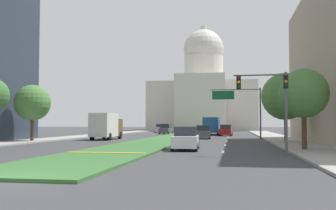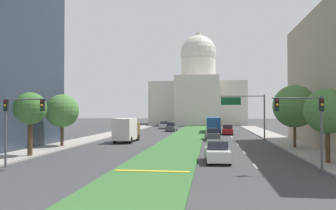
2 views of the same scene
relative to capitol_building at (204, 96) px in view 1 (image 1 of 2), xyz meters
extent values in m
plane|color=#3D3D3F|center=(0.00, -47.46, -9.58)|extent=(260.00, 260.00, 0.00)
cube|color=#386B33|center=(0.00, -52.29, -9.51)|extent=(5.64, 86.91, 0.14)
cube|color=gold|center=(0.00, -84.42, -9.42)|extent=(5.08, 0.50, 0.04)
cube|color=silver|center=(7.27, -80.42, -9.58)|extent=(0.16, 2.40, 0.01)
cube|color=silver|center=(7.27, -71.98, -9.58)|extent=(0.16, 2.40, 0.01)
cube|color=silver|center=(7.27, -63.85, -9.58)|extent=(0.16, 2.40, 0.01)
cube|color=silver|center=(7.27, -51.43, -9.58)|extent=(0.16, 2.40, 0.01)
cube|color=silver|center=(7.27, -38.93, -9.58)|extent=(0.16, 2.40, 0.01)
cube|color=silver|center=(7.27, -34.47, -9.58)|extent=(0.16, 2.40, 0.01)
cube|color=#9E9991|center=(-13.71, -57.11, -9.51)|extent=(4.00, 86.91, 0.15)
cube|color=#9E9991|center=(13.71, -57.11, -9.51)|extent=(4.00, 86.91, 0.15)
cube|color=beige|center=(0.00, 0.82, -3.10)|extent=(28.64, 20.94, 12.97)
cube|color=beige|center=(0.00, -11.64, -2.45)|extent=(12.60, 4.00, 14.26)
cylinder|color=beige|center=(0.00, 0.82, 7.25)|extent=(10.87, 10.87, 7.73)
sphere|color=beige|center=(0.00, 0.82, 13.10)|extent=(11.33, 11.33, 11.33)
cylinder|color=beige|center=(0.00, 0.82, 18.20)|extent=(1.80, 1.80, 3.00)
cylinder|color=#515456|center=(11.21, -83.24, -6.98)|extent=(0.16, 0.16, 5.20)
cube|color=black|center=(11.21, -83.24, -4.98)|extent=(0.28, 0.24, 0.84)
sphere|color=#510F0F|center=(11.21, -83.38, -4.70)|extent=(0.18, 0.18, 0.18)
sphere|color=#F2A51E|center=(11.21, -83.38, -4.98)|extent=(0.18, 0.18, 0.18)
sphere|color=#0F4219|center=(11.21, -83.38, -5.26)|extent=(0.18, 0.18, 0.18)
cylinder|color=#515456|center=(9.61, -83.24, -4.53)|extent=(3.20, 0.10, 0.10)
cube|color=black|center=(8.33, -83.24, -4.98)|extent=(0.28, 0.24, 0.84)
sphere|color=#510F0F|center=(8.33, -83.38, -4.70)|extent=(0.18, 0.18, 0.18)
sphere|color=#F2A51E|center=(8.33, -83.38, -4.98)|extent=(0.18, 0.18, 0.18)
sphere|color=#0F4219|center=(8.33, -83.38, -5.26)|extent=(0.18, 0.18, 0.18)
cylinder|color=#515456|center=(11.41, -57.89, -6.33)|extent=(0.20, 0.20, 6.50)
cylinder|color=#515456|center=(8.32, -57.89, -3.28)|extent=(6.20, 0.12, 0.12)
cube|color=#146033|center=(6.77, -57.94, -3.98)|extent=(2.80, 0.08, 1.10)
cylinder|color=#4C3823|center=(13.02, -78.86, -7.98)|extent=(0.35, 0.35, 3.21)
sphere|color=#4C7F3D|center=(13.02, -78.86, -5.39)|extent=(3.57, 3.57, 3.57)
cylinder|color=#4C3823|center=(-13.18, -69.55, -8.01)|extent=(0.35, 0.35, 3.15)
sphere|color=#4C7F3D|center=(-13.18, -69.55, -5.38)|extent=(3.84, 3.84, 3.84)
cylinder|color=#4C3823|center=(13.20, -67.60, -7.88)|extent=(0.30, 0.30, 3.40)
sphere|color=#4C7F3D|center=(13.20, -67.60, -4.87)|extent=(4.77, 4.77, 4.77)
cube|color=silver|center=(4.42, -78.79, -8.94)|extent=(2.07, 4.49, 0.85)
cube|color=#282D38|center=(4.41, -78.62, -8.17)|extent=(1.73, 2.19, 0.69)
cylinder|color=black|center=(5.36, -80.49, -9.26)|extent=(0.25, 0.65, 0.64)
cylinder|color=black|center=(3.68, -80.58, -9.26)|extent=(0.25, 0.65, 0.64)
cylinder|color=black|center=(5.17, -77.00, -9.26)|extent=(0.25, 0.65, 0.64)
cylinder|color=black|center=(3.49, -77.09, -9.26)|extent=(0.25, 0.65, 0.64)
cube|color=#4C5156|center=(4.14, -57.85, -8.95)|extent=(2.12, 4.22, 0.83)
cube|color=#282D38|center=(4.12, -57.68, -8.19)|extent=(1.76, 2.07, 0.68)
cylinder|color=black|center=(5.09, -59.39, -9.26)|extent=(0.26, 0.65, 0.64)
cylinder|color=black|center=(3.39, -59.50, -9.26)|extent=(0.26, 0.65, 0.64)
cylinder|color=black|center=(4.88, -56.19, -9.26)|extent=(0.26, 0.65, 0.64)
cylinder|color=black|center=(3.18, -56.30, -9.26)|extent=(0.26, 0.65, 0.64)
cube|color=maroon|center=(6.88, -46.39, -8.94)|extent=(2.11, 4.35, 0.85)
cube|color=#282D38|center=(6.89, -46.22, -8.16)|extent=(1.75, 2.13, 0.70)
cylinder|color=black|center=(7.62, -48.11, -9.26)|extent=(0.26, 0.65, 0.64)
cylinder|color=black|center=(5.93, -48.01, -9.26)|extent=(0.26, 0.65, 0.64)
cylinder|color=black|center=(7.82, -44.77, -9.26)|extent=(0.26, 0.65, 0.64)
cylinder|color=black|center=(6.14, -44.67, -9.26)|extent=(0.26, 0.65, 0.64)
cube|color=#4C5156|center=(-4.18, -37.37, -8.91)|extent=(2.02, 4.54, 0.90)
cube|color=#282D38|center=(-4.19, -37.55, -8.09)|extent=(1.69, 2.21, 0.74)
cylinder|color=black|center=(-4.92, -35.56, -9.26)|extent=(0.25, 0.65, 0.64)
cylinder|color=black|center=(-3.27, -35.64, -9.26)|extent=(0.25, 0.65, 0.64)
cylinder|color=black|center=(-5.09, -39.11, -9.26)|extent=(0.25, 0.65, 0.64)
cylinder|color=black|center=(-3.45, -39.19, -9.26)|extent=(0.25, 0.65, 0.64)
cube|color=#BCBCC1|center=(-6.96, -27.51, -8.93)|extent=(1.97, 4.36, 0.87)
cube|color=#282D38|center=(-6.97, -27.69, -8.14)|extent=(1.68, 2.12, 0.71)
cylinder|color=black|center=(-7.75, -25.79, -9.26)|extent=(0.24, 0.65, 0.64)
cylinder|color=black|center=(-6.07, -25.84, -9.26)|extent=(0.24, 0.65, 0.64)
cylinder|color=black|center=(-7.85, -29.19, -9.26)|extent=(0.24, 0.65, 0.64)
cylinder|color=black|center=(-6.18, -29.24, -9.26)|extent=(0.24, 0.65, 0.64)
cube|color=brown|center=(-7.35, -60.05, -8.13)|extent=(2.30, 2.00, 2.20)
cube|color=silver|center=(-7.35, -63.25, -7.78)|extent=(2.30, 4.40, 2.80)
cylinder|color=black|center=(-8.40, -60.05, -9.13)|extent=(0.30, 0.90, 0.90)
cylinder|color=black|center=(-6.30, -60.05, -9.13)|extent=(0.30, 0.90, 0.90)
cylinder|color=black|center=(-8.40, -64.35, -9.13)|extent=(0.30, 0.90, 0.90)
cylinder|color=black|center=(-6.30, -64.35, -9.13)|extent=(0.30, 0.90, 0.90)
cube|color=#1E4C8C|center=(4.42, -40.26, -7.88)|extent=(2.50, 11.00, 2.50)
cube|color=#232833|center=(4.42, -40.26, -7.53)|extent=(2.52, 10.12, 0.90)
cylinder|color=black|center=(5.57, -44.56, -9.08)|extent=(0.32, 1.00, 1.00)
cylinder|color=black|center=(3.27, -44.56, -9.08)|extent=(0.32, 1.00, 1.00)
cylinder|color=black|center=(5.57, -36.36, -9.08)|extent=(0.32, 1.00, 1.00)
cylinder|color=black|center=(3.27, -36.36, -9.08)|extent=(0.32, 1.00, 1.00)
camera|label=1|loc=(7.94, -108.13, -7.53)|focal=41.59mm
camera|label=2|loc=(3.92, -106.68, -5.40)|focal=36.02mm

